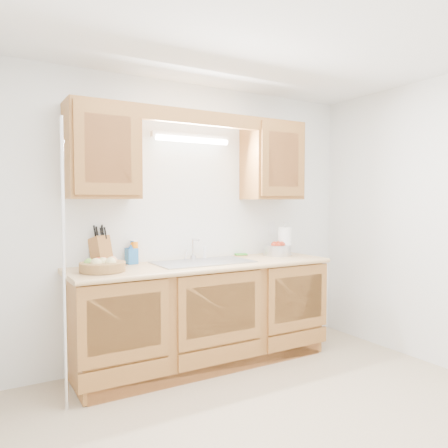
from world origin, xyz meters
TOP-DOWN VIEW (x-y plane):
  - room at (0.00, 0.00)m, footprint 3.52×3.50m
  - base_cabinets at (0.00, 1.20)m, footprint 2.20×0.60m
  - countertop at (0.00, 1.19)m, footprint 2.30×0.63m
  - upper_cabinet_left at (-0.83, 1.33)m, footprint 0.55×0.33m
  - upper_cabinet_right at (0.83, 1.33)m, footprint 0.55×0.33m
  - valance at (0.00, 1.19)m, footprint 2.20×0.05m
  - fluorescent_fixture at (0.00, 1.42)m, footprint 0.76×0.08m
  - sink at (0.00, 1.21)m, footprint 0.84×0.46m
  - wire_shelf_pole at (-1.20, 0.94)m, footprint 0.03×0.03m
  - outlet_plate at (0.95, 1.49)m, footprint 0.08×0.01m
  - fruit_basket at (-0.89, 1.16)m, footprint 0.40×0.40m
  - knife_block at (-0.82, 1.43)m, footprint 0.18×0.23m
  - orange_canister at (-0.54, 1.44)m, footprint 0.08×0.08m
  - soap_bottle at (-0.57, 1.44)m, footprint 0.10×0.10m
  - sponge at (0.54, 1.44)m, footprint 0.13×0.10m
  - paper_towel at (0.95, 1.27)m, footprint 0.16×0.16m
  - apple_bowl at (0.85, 1.27)m, footprint 0.28×0.28m

SIDE VIEW (x-z plane):
  - base_cabinets at x=0.00m, z-range 0.01..0.87m
  - sink at x=0.00m, z-range 0.65..1.01m
  - countertop at x=0.00m, z-range 0.86..0.90m
  - sponge at x=0.54m, z-range 0.90..0.92m
  - fruit_basket at x=-0.89m, z-range 0.89..1.00m
  - apple_bowl at x=0.85m, z-range 0.89..1.03m
  - soap_bottle at x=-0.57m, z-range 0.90..1.10m
  - wire_shelf_pole at x=-1.20m, z-range 0.00..2.00m
  - orange_canister at x=-0.54m, z-range 0.90..1.10m
  - knife_block at x=-0.82m, z-range 0.85..1.20m
  - paper_towel at x=0.95m, z-range 0.87..1.20m
  - outlet_plate at x=0.95m, z-range 1.09..1.21m
  - room at x=0.00m, z-range 0.00..2.50m
  - upper_cabinet_left at x=-0.83m, z-range 1.45..2.20m
  - upper_cabinet_right at x=0.83m, z-range 1.45..2.20m
  - fluorescent_fixture at x=0.00m, z-range 1.96..2.04m
  - valance at x=0.00m, z-range 2.08..2.20m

